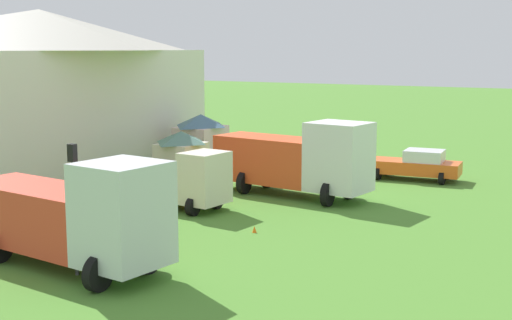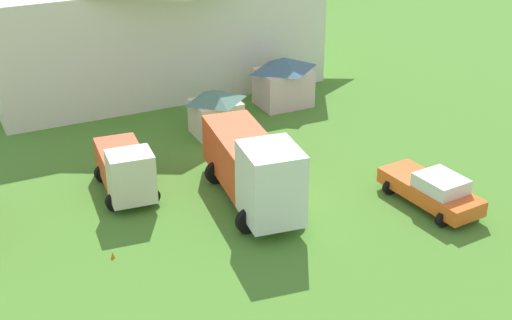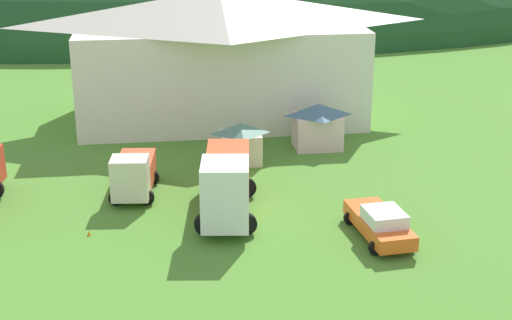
{
  "view_description": "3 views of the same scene",
  "coord_description": "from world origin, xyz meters",
  "px_view_note": "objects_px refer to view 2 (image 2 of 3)",
  "views": [
    {
      "loc": [
        -31.25,
        -15.04,
        7.08
      ],
      "look_at": [
        -1.29,
        1.63,
        1.64
      ],
      "focal_mm": 49.61,
      "sensor_mm": 36.0,
      "label": 1
    },
    {
      "loc": [
        -13.65,
        -26.39,
        16.09
      ],
      "look_at": [
        -0.26,
        0.85,
        1.4
      ],
      "focal_mm": 51.25,
      "sensor_mm": 36.0,
      "label": 2
    },
    {
      "loc": [
        -4.28,
        -35.63,
        15.73
      ],
      "look_at": [
        0.71,
        1.49,
        2.25
      ],
      "focal_mm": 52.09,
      "sensor_mm": 36.0,
      "label": 3
    }
  ],
  "objects_px": {
    "depot_building": "(146,6)",
    "service_pickup_orange": "(432,190)",
    "play_shed_cream": "(216,111)",
    "traffic_cone_near_pickup": "(113,258)",
    "heavy_rig_white": "(254,167)",
    "play_shed_pink": "(283,81)",
    "light_truck_cream": "(126,169)"
  },
  "relations": [
    {
      "from": "depot_building",
      "to": "service_pickup_orange",
      "type": "height_order",
      "value": "depot_building"
    },
    {
      "from": "play_shed_cream",
      "to": "service_pickup_orange",
      "type": "relative_size",
      "value": 0.51
    },
    {
      "from": "play_shed_cream",
      "to": "service_pickup_orange",
      "type": "distance_m",
      "value": 12.83
    },
    {
      "from": "play_shed_cream",
      "to": "traffic_cone_near_pickup",
      "type": "xyz_separation_m",
      "value": [
        -8.53,
        -9.41,
        -1.32
      ]
    },
    {
      "from": "play_shed_cream",
      "to": "heavy_rig_white",
      "type": "height_order",
      "value": "heavy_rig_white"
    },
    {
      "from": "heavy_rig_white",
      "to": "service_pickup_orange",
      "type": "height_order",
      "value": "heavy_rig_white"
    },
    {
      "from": "service_pickup_orange",
      "to": "play_shed_pink",
      "type": "bearing_deg",
      "value": 175.11
    },
    {
      "from": "play_shed_pink",
      "to": "light_truck_cream",
      "type": "relative_size",
      "value": 0.63
    },
    {
      "from": "play_shed_cream",
      "to": "service_pickup_orange",
      "type": "xyz_separation_m",
      "value": [
        5.42,
        -11.62,
        -0.49
      ]
    },
    {
      "from": "play_shed_cream",
      "to": "light_truck_cream",
      "type": "distance_m",
      "value": 7.85
    },
    {
      "from": "play_shed_pink",
      "to": "traffic_cone_near_pickup",
      "type": "xyz_separation_m",
      "value": [
        -13.83,
        -11.62,
        -1.53
      ]
    },
    {
      "from": "heavy_rig_white",
      "to": "service_pickup_orange",
      "type": "bearing_deg",
      "value": 70.04
    },
    {
      "from": "traffic_cone_near_pickup",
      "to": "depot_building",
      "type": "bearing_deg",
      "value": 67.16
    },
    {
      "from": "depot_building",
      "to": "heavy_rig_white",
      "type": "height_order",
      "value": "depot_building"
    },
    {
      "from": "play_shed_pink",
      "to": "service_pickup_orange",
      "type": "relative_size",
      "value": 0.63
    },
    {
      "from": "play_shed_cream",
      "to": "traffic_cone_near_pickup",
      "type": "distance_m",
      "value": 12.77
    },
    {
      "from": "play_shed_pink",
      "to": "traffic_cone_near_pickup",
      "type": "bearing_deg",
      "value": -139.97
    },
    {
      "from": "service_pickup_orange",
      "to": "traffic_cone_near_pickup",
      "type": "relative_size",
      "value": 9.97
    },
    {
      "from": "light_truck_cream",
      "to": "traffic_cone_near_pickup",
      "type": "bearing_deg",
      "value": -17.68
    },
    {
      "from": "play_shed_cream",
      "to": "play_shed_pink",
      "type": "height_order",
      "value": "play_shed_pink"
    },
    {
      "from": "light_truck_cream",
      "to": "service_pickup_orange",
      "type": "xyz_separation_m",
      "value": [
        11.84,
        -7.1,
        -0.46
      ]
    },
    {
      "from": "play_shed_pink",
      "to": "service_pickup_orange",
      "type": "distance_m",
      "value": 13.84
    },
    {
      "from": "depot_building",
      "to": "play_shed_pink",
      "type": "relative_size",
      "value": 6.68
    },
    {
      "from": "play_shed_cream",
      "to": "heavy_rig_white",
      "type": "bearing_deg",
      "value": -101.52
    },
    {
      "from": "service_pickup_orange",
      "to": "traffic_cone_near_pickup",
      "type": "height_order",
      "value": "service_pickup_orange"
    },
    {
      "from": "heavy_rig_white",
      "to": "service_pickup_orange",
      "type": "xyz_separation_m",
      "value": [
        7.05,
        -3.61,
        -1.04
      ]
    },
    {
      "from": "light_truck_cream",
      "to": "heavy_rig_white",
      "type": "relative_size",
      "value": 0.63
    },
    {
      "from": "play_shed_cream",
      "to": "service_pickup_orange",
      "type": "bearing_deg",
      "value": -65.0
    },
    {
      "from": "play_shed_cream",
      "to": "traffic_cone_near_pickup",
      "type": "bearing_deg",
      "value": -132.19
    },
    {
      "from": "depot_building",
      "to": "service_pickup_orange",
      "type": "xyz_separation_m",
      "value": [
        5.77,
        -21.63,
        -4.01
      ]
    },
    {
      "from": "traffic_cone_near_pickup",
      "to": "heavy_rig_white",
      "type": "bearing_deg",
      "value": 11.56
    },
    {
      "from": "depot_building",
      "to": "play_shed_cream",
      "type": "relative_size",
      "value": 8.15
    }
  ]
}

